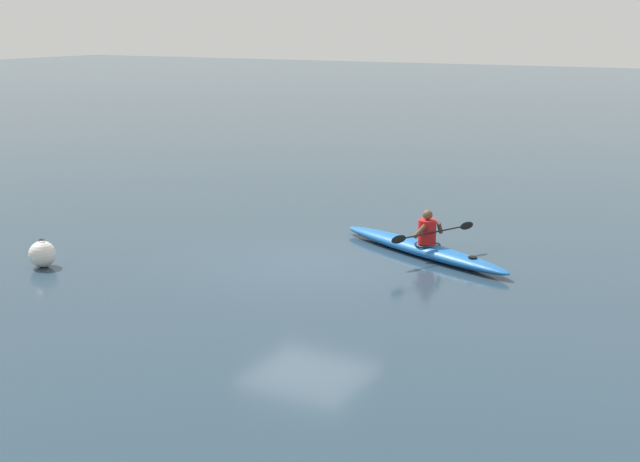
{
  "coord_description": "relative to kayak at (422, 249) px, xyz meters",
  "views": [
    {
      "loc": [
        -8.49,
        15.01,
        4.9
      ],
      "look_at": [
        -1.06,
        1.44,
        1.11
      ],
      "focal_mm": 48.69,
      "sensor_mm": 36.0,
      "label": 1
    }
  ],
  "objects": [
    {
      "name": "kayaker",
      "position": [
        -0.15,
        0.07,
        0.44
      ],
      "size": [
        1.01,
        2.18,
        0.73
      ],
      "color": "red",
      "rests_on": "kayak"
    },
    {
      "name": "kayak",
      "position": [
        0.0,
        0.0,
        0.0
      ],
      "size": [
        4.69,
        2.55,
        0.29
      ],
      "color": "#1959A5",
      "rests_on": "ground"
    },
    {
      "name": "mooring_buoy_white_far",
      "position": [
        6.41,
        4.55,
        0.13
      ],
      "size": [
        0.54,
        0.54,
        0.59
      ],
      "color": "silver",
      "rests_on": "ground"
    },
    {
      "name": "ground_plane",
      "position": [
        1.83,
        1.69,
        -0.15
      ],
      "size": [
        160.0,
        160.0,
        0.0
      ],
      "primitive_type": "plane",
      "color": "#233847"
    }
  ]
}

